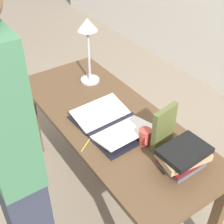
# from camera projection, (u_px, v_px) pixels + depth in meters

# --- Properties ---
(ground_plane) EXTENTS (12.00, 12.00, 0.00)m
(ground_plane) POSITION_uv_depth(u_px,v_px,m) (111.00, 192.00, 2.42)
(ground_plane) COLOR gray
(reading_desk) EXTENTS (1.57, 0.63, 0.74)m
(reading_desk) POSITION_uv_depth(u_px,v_px,m) (110.00, 130.00, 2.03)
(reading_desk) COLOR brown
(reading_desk) RESTS_ON ground_plane
(open_book) EXTENTS (0.49, 0.38, 0.06)m
(open_book) POSITION_uv_depth(u_px,v_px,m) (112.00, 123.00, 1.90)
(open_book) COLOR black
(open_book) RESTS_ON reading_desk
(book_stack_tall) EXTENTS (0.19, 0.28, 0.13)m
(book_stack_tall) POSITION_uv_depth(u_px,v_px,m) (183.00, 157.00, 1.61)
(book_stack_tall) COLOR slate
(book_stack_tall) RESTS_ON reading_desk
(book_standing_upright) EXTENTS (0.06, 0.18, 0.25)m
(book_standing_upright) POSITION_uv_depth(u_px,v_px,m) (164.00, 127.00, 1.71)
(book_standing_upright) COLOR brown
(book_standing_upright) RESTS_ON reading_desk
(reading_lamp) EXTENTS (0.14, 0.14, 0.48)m
(reading_lamp) POSITION_uv_depth(u_px,v_px,m) (88.00, 36.00, 2.11)
(reading_lamp) COLOR #ADADB2
(reading_lamp) RESTS_ON reading_desk
(coffee_mug) EXTENTS (0.09, 0.08, 0.10)m
(coffee_mug) POSITION_uv_depth(u_px,v_px,m) (145.00, 137.00, 1.76)
(coffee_mug) COLOR #B74238
(coffee_mug) RESTS_ON reading_desk
(pencil) EXTENTS (0.09, 0.12, 0.01)m
(pencil) POSITION_uv_depth(u_px,v_px,m) (87.00, 143.00, 1.79)
(pencil) COLOR gold
(pencil) RESTS_ON reading_desk
(person_reader) EXTENTS (0.36, 0.22, 1.74)m
(person_reader) POSITION_uv_depth(u_px,v_px,m) (13.00, 166.00, 1.49)
(person_reader) COLOR #2D3342
(person_reader) RESTS_ON ground_plane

